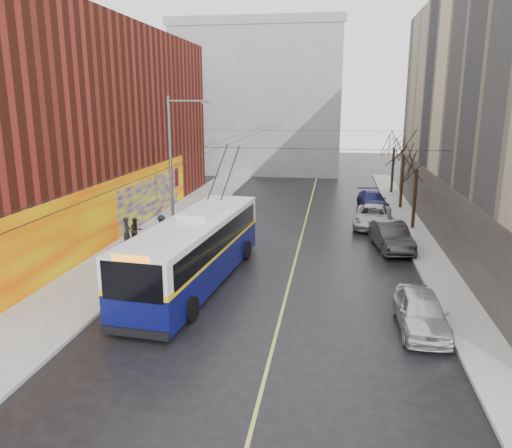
{
  "coord_description": "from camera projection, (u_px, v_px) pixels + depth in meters",
  "views": [
    {
      "loc": [
        3.46,
        -18.88,
        8.67
      ],
      "look_at": [
        -0.47,
        6.11,
        2.44
      ],
      "focal_mm": 35.0,
      "sensor_mm": 36.0,
      "label": 1
    }
  ],
  "objects": [
    {
      "name": "lane_line",
      "position": [
        302.0,
        232.0,
        33.9
      ],
      "size": [
        0.12,
        50.0,
        0.01
      ],
      "primitive_type": "cube",
      "color": "#BFB74C",
      "rests_on": "ground"
    },
    {
      "name": "catenary_wires",
      "position": [
        246.0,
        138.0,
        33.76
      ],
      "size": [
        18.0,
        60.0,
        0.22
      ],
      "color": "black"
    },
    {
      "name": "parked_car_d",
      "position": [
        372.0,
        200.0,
        41.23
      ],
      "size": [
        2.61,
        5.18,
        1.44
      ],
      "primitive_type": "imported",
      "rotation": [
        0.0,
        0.0,
        0.12
      ],
      "color": "navy",
      "rests_on": "ground"
    },
    {
      "name": "pigeons_flying",
      "position": [
        234.0,
        123.0,
        29.26
      ],
      "size": [
        5.28,
        0.9,
        1.77
      ],
      "color": "slate"
    },
    {
      "name": "sidewalk_left",
      "position": [
        159.0,
        233.0,
        33.4
      ],
      "size": [
        4.0,
        60.0,
        0.15
      ],
      "primitive_type": "cube",
      "color": "gray",
      "rests_on": "ground"
    },
    {
      "name": "building_left",
      "position": [
        55.0,
        126.0,
        34.86
      ],
      "size": [
        12.11,
        36.0,
        14.0
      ],
      "color": "#551B11",
      "rests_on": "ground"
    },
    {
      "name": "parked_car_a",
      "position": [
        421.0,
        312.0,
        19.3
      ],
      "size": [
        1.86,
        4.48,
        1.52
      ],
      "primitive_type": "imported",
      "rotation": [
        0.0,
        0.0,
        0.01
      ],
      "color": "silver",
      "rests_on": "ground"
    },
    {
      "name": "trolleybus",
      "position": [
        196.0,
        249.0,
        24.11
      ],
      "size": [
        3.93,
        13.21,
        6.19
      ],
      "rotation": [
        0.0,
        0.0,
        -0.09
      ],
      "color": "#090B45",
      "rests_on": "ground"
    },
    {
      "name": "building_far",
      "position": [
        260.0,
        99.0,
        62.6
      ],
      "size": [
        20.5,
        12.1,
        18.0
      ],
      "color": "gray",
      "rests_on": "ground"
    },
    {
      "name": "pedestrian_c",
      "position": [
        162.0,
        227.0,
        31.38
      ],
      "size": [
        0.96,
        1.19,
        1.61
      ],
      "primitive_type": "imported",
      "rotation": [
        0.0,
        0.0,
        1.97
      ],
      "color": "black",
      "rests_on": "sidewalk_left"
    },
    {
      "name": "tree_near",
      "position": [
        418.0,
        158.0,
        33.5
      ],
      "size": [
        3.2,
        3.2,
        6.4
      ],
      "color": "black",
      "rests_on": "ground"
    },
    {
      "name": "pedestrian_a",
      "position": [
        127.0,
        232.0,
        29.93
      ],
      "size": [
        0.52,
        0.71,
        1.8
      ],
      "primitive_type": "imported",
      "rotation": [
        0.0,
        0.0,
        1.71
      ],
      "color": "black",
      "rests_on": "sidewalk_left"
    },
    {
      "name": "tree_far",
      "position": [
        395.0,
        140.0,
        46.89
      ],
      "size": [
        3.2,
        3.2,
        6.57
      ],
      "color": "black",
      "rests_on": "ground"
    },
    {
      "name": "streetlight_pole",
      "position": [
        173.0,
        167.0,
        30.06
      ],
      "size": [
        2.65,
        0.6,
        9.0
      ],
      "color": "slate",
      "rests_on": "ground"
    },
    {
      "name": "tree_mid",
      "position": [
        404.0,
        145.0,
        40.15
      ],
      "size": [
        3.2,
        3.2,
        6.68
      ],
      "color": "black",
      "rests_on": "ground"
    },
    {
      "name": "pedestrian_b",
      "position": [
        136.0,
        231.0,
        30.38
      ],
      "size": [
        1.0,
        1.01,
        1.65
      ],
      "primitive_type": "imported",
      "rotation": [
        0.0,
        0.0,
        0.82
      ],
      "color": "black",
      "rests_on": "sidewalk_left"
    },
    {
      "name": "sidewalk_right",
      "position": [
        422.0,
        244.0,
        30.84
      ],
      "size": [
        2.0,
        60.0,
        0.15
      ],
      "primitive_type": "cube",
      "color": "gray",
      "rests_on": "ground"
    },
    {
      "name": "ground",
      "position": [
        244.0,
        316.0,
        20.7
      ],
      "size": [
        140.0,
        140.0,
        0.0
      ],
      "primitive_type": "plane",
      "color": "black",
      "rests_on": "ground"
    },
    {
      "name": "following_car",
      "position": [
        232.0,
        211.0,
        37.16
      ],
      "size": [
        1.86,
        4.23,
        1.42
      ],
      "primitive_type": "imported",
      "rotation": [
        0.0,
        0.0,
        0.05
      ],
      "color": "#B6B7BB",
      "rests_on": "ground"
    },
    {
      "name": "parked_car_c",
      "position": [
        373.0,
        216.0,
        35.38
      ],
      "size": [
        3.1,
        5.62,
        1.49
      ],
      "primitive_type": "imported",
      "rotation": [
        0.0,
        0.0,
        -0.12
      ],
      "color": "#BABBBD",
      "rests_on": "ground"
    },
    {
      "name": "parked_car_b",
      "position": [
        391.0,
        236.0,
        29.84
      ],
      "size": [
        2.46,
        5.14,
        1.62
      ],
      "primitive_type": "imported",
      "rotation": [
        0.0,
        0.0,
        0.16
      ],
      "color": "#2B2B2E",
      "rests_on": "ground"
    },
    {
      "name": "puddle",
      "position": [
        122.0,
        301.0,
        22.27
      ],
      "size": [
        2.27,
        2.57,
        0.01
      ],
      "primitive_type": "cube",
      "color": "black",
      "rests_on": "ground"
    }
  ]
}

